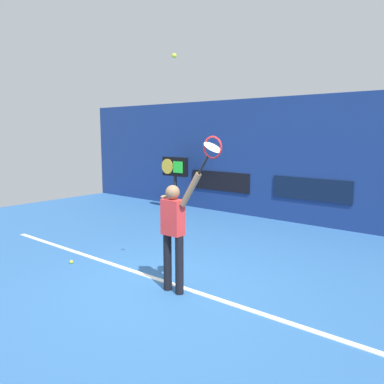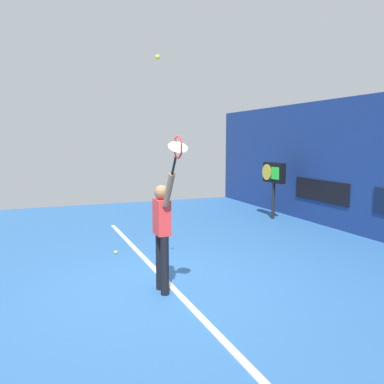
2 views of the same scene
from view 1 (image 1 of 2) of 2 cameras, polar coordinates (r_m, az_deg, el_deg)
ground_plane at (r=6.53m, az=-4.08°, el=-13.70°), size 18.00×18.00×0.00m
back_wall at (r=10.97m, az=17.28°, el=4.32°), size 18.00×0.20×3.46m
sponsor_banner_center at (r=10.94m, az=16.86°, el=0.36°), size 2.20×0.03×0.60m
sponsor_banner_portside at (r=12.41m, az=4.02°, el=1.57°), size 2.20×0.03×0.60m
court_baseline at (r=6.65m, az=-2.93°, el=-13.20°), size 10.00×0.10×0.01m
tennis_player at (r=6.06m, az=-2.69°, el=-5.40°), size 0.79×0.31×1.92m
tennis_racket at (r=5.42m, az=2.85°, el=6.18°), size 0.47×0.27×0.60m
tennis_ball at (r=5.85m, az=-2.60°, el=19.16°), size 0.07×0.07×0.07m
scoreboard_clock at (r=12.54m, az=-2.50°, el=3.35°), size 0.96×0.20×1.71m
spare_ball at (r=7.95m, az=-17.10°, el=-9.67°), size 0.07×0.07×0.07m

